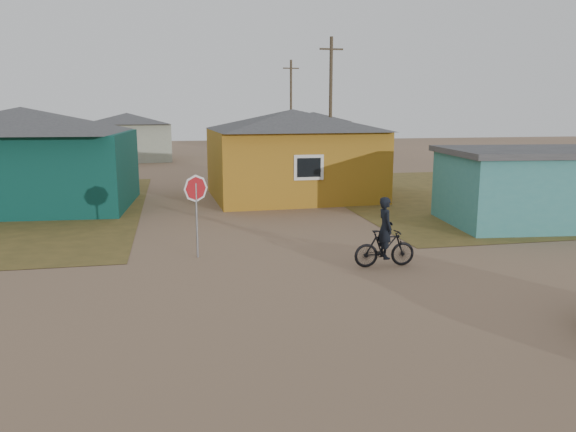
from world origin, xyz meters
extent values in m
plane|color=#8A694F|center=(0.00, 0.00, 0.00)|extent=(120.00, 120.00, 0.00)
cube|color=brown|center=(14.00, 13.00, 0.01)|extent=(20.00, 18.00, 0.00)
cube|color=#09342E|center=(-8.50, 13.50, 1.50)|extent=(8.40, 6.54, 3.00)
pyramid|color=#38393B|center=(-8.50, 13.50, 3.50)|extent=(8.93, 7.08, 1.00)
cube|color=#A46E19|center=(2.50, 14.00, 1.50)|extent=(7.21, 6.24, 3.00)
pyramid|color=#38393B|center=(2.50, 14.00, 3.45)|extent=(7.72, 6.76, 0.90)
cube|color=silver|center=(2.50, 10.97, 1.65)|extent=(1.20, 0.06, 1.00)
cube|color=black|center=(2.50, 10.94, 1.65)|extent=(0.95, 0.04, 0.75)
cube|color=teal|center=(9.50, 6.50, 1.20)|extent=(6.39, 4.61, 2.40)
cube|color=#38393B|center=(9.50, 6.50, 2.50)|extent=(6.71, 4.93, 0.20)
cube|color=gray|center=(-6.00, 34.00, 1.40)|extent=(6.49, 5.60, 2.80)
pyramid|color=#38393B|center=(-6.00, 34.00, 3.20)|extent=(7.04, 6.15, 0.80)
cube|color=tan|center=(10.00, 40.00, 1.40)|extent=(6.41, 5.50, 2.80)
pyramid|color=#38393B|center=(10.00, 40.00, 3.20)|extent=(6.95, 6.05, 0.80)
cube|color=gray|center=(-14.00, 46.00, 1.35)|extent=(5.75, 5.28, 2.70)
pyramid|color=#38393B|center=(-14.00, 46.00, 3.05)|extent=(6.28, 5.81, 0.70)
cylinder|color=#473A2A|center=(6.50, 22.00, 4.00)|extent=(0.20, 0.20, 8.00)
cube|color=#473A2A|center=(6.50, 22.00, 7.30)|extent=(1.40, 0.10, 0.10)
cylinder|color=#473A2A|center=(7.50, 38.00, 4.00)|extent=(0.20, 0.20, 8.00)
cube|color=#473A2A|center=(7.50, 38.00, 7.30)|extent=(1.40, 0.10, 0.10)
cylinder|color=gray|center=(-2.18, 4.35, 1.00)|extent=(0.06, 0.06, 2.01)
imported|color=black|center=(2.41, 2.49, 0.47)|extent=(1.58, 0.47, 0.95)
imported|color=black|center=(2.41, 2.49, 1.00)|extent=(0.38, 0.57, 1.56)
camera|label=1|loc=(-2.75, -10.46, 3.95)|focal=35.00mm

